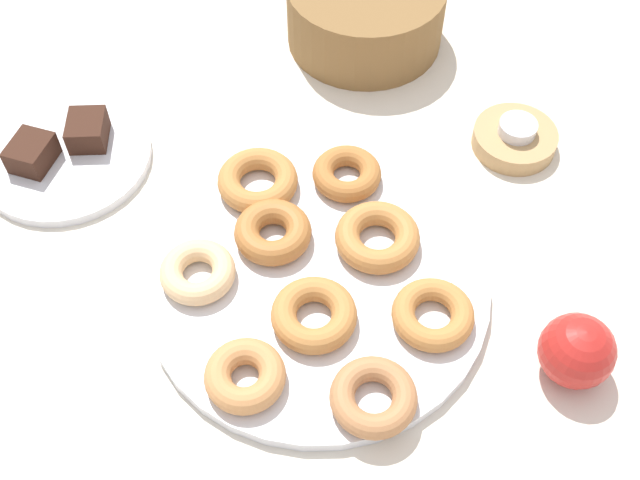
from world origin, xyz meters
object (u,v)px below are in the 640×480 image
donut_1 (258,181)px  basket (365,12)px  donut_8 (347,174)px  brownie_far (87,130)px  donut_3 (373,397)px  brownie_near (32,153)px  candle_holder (514,139)px  donut_2 (273,232)px  tealight (518,128)px  cake_plate (66,157)px  donut_5 (198,272)px  donut_0 (377,237)px  donut_4 (433,315)px  apple (577,351)px  donut_6 (311,315)px  donut_plate (318,284)px  donut_7 (245,376)px

donut_1 → basket: size_ratio=0.44×
donut_8 → basket: bearing=88.0°
basket → brownie_far: bearing=-145.3°
donut_3 → brownie_near: brownie_near is taller
donut_1 → candle_holder: donut_1 is taller
donut_2 → tealight: 0.32m
donut_3 → cake_plate: 0.47m
donut_5 → donut_8: 0.21m
basket → candle_holder: bearing=-44.0°
donut_8 → donut_5: bearing=-135.3°
donut_2 → donut_5: donut_2 is taller
donut_5 → brownie_near: size_ratio=1.54×
donut_0 → donut_4: bearing=-57.0°
brownie_far → apple: 0.60m
donut_3 → donut_5: 0.22m
donut_0 → donut_6: size_ratio=1.05×
candle_holder → apple: apple is taller
candle_holder → tealight: size_ratio=2.22×
donut_2 → cake_plate: bearing=157.5°
donut_3 → donut_plate: bearing=115.1°
donut_2 → donut_5: 0.09m
donut_plate → donut_0: donut_0 is taller
donut_5 → donut_3: bearing=-34.0°
donut_8 → donut_1: bearing=-169.5°
donut_7 → brownie_far: brownie_far is taller
donut_2 → brownie_far: size_ratio=1.62×
donut_8 → candle_holder: (0.20, 0.08, -0.02)m
donut_4 → apple: size_ratio=1.13×
donut_plate → brownie_near: 0.37m
donut_7 → donut_6: bearing=51.5°
donut_0 → donut_2: size_ratio=1.09×
donut_plate → basket: bearing=85.5°
tealight → basket: 0.26m
donut_0 → basket: size_ratio=0.44×
donut_5 → brownie_far: bearing=130.9°
donut_1 → brownie_near: bearing=175.3°
donut_0 → candle_holder: donut_0 is taller
donut_plate → donut_3: donut_3 is taller
donut_1 → brownie_far: (-0.21, 0.06, -0.00)m
donut_6 → brownie_far: (-0.28, 0.23, -0.00)m
donut_0 → donut_1: size_ratio=1.00×
donut_5 → brownie_far: brownie_far is taller
donut_2 → candle_holder: 0.32m
donut_3 → donut_8: (-0.04, 0.27, 0.00)m
donut_1 → cake_plate: (-0.23, 0.04, -0.02)m
donut_8 → donut_6: bearing=-97.7°
cake_plate → tealight: bearing=6.9°
donut_4 → donut_7: size_ratio=1.06×
donut_2 → donut_5: (-0.07, -0.06, -0.00)m
donut_5 → donut_6: 0.13m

